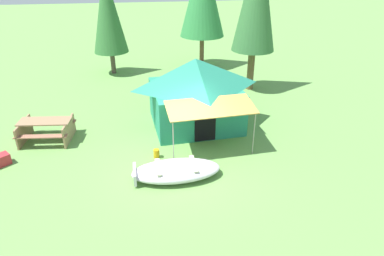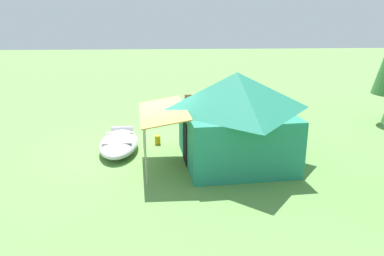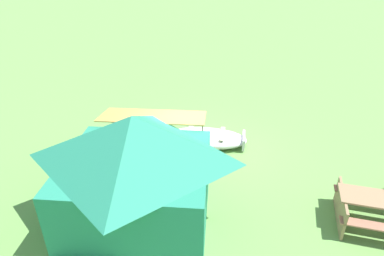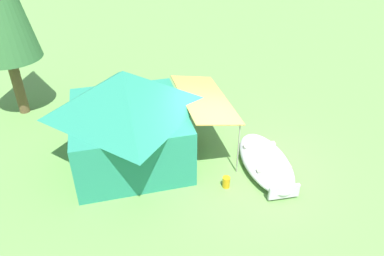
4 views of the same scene
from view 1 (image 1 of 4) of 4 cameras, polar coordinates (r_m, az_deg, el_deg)
The scene contains 7 objects.
ground_plane at distance 11.29m, azimuth -1.74°, elevation -5.51°, with size 80.00×80.00×0.00m, color #65974A.
beached_rowboat at distance 10.43m, azimuth -2.69°, elevation -6.99°, with size 2.68×1.24×0.47m.
canvas_cabin_tent at distance 13.13m, azimuth 0.58°, elevation 6.03°, with size 3.69×4.53×2.63m.
picnic_table at distance 13.34m, azimuth -22.87°, elevation -0.00°, with size 1.91×1.58×0.78m.
cooler_box at distance 12.58m, azimuth -29.04°, elevation -4.67°, with size 0.57×0.36×0.35m, color #B02930.
fuel_can at distance 11.48m, azimuth -5.87°, elevation -4.20°, with size 0.19×0.19×0.30m, color orange.
pine_tree_far_center at distance 19.40m, azimuth -13.71°, elevation 18.17°, with size 1.84×1.84×5.47m.
Camera 1 is at (-1.07, -9.46, 6.07)m, focal length 32.44 mm.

